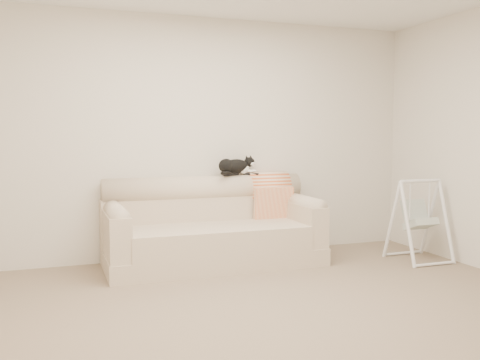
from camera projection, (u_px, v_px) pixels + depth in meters
The scene contains 8 objects.
ground_plane at pixel (269, 312), 4.05m from camera, with size 5.00×5.00×0.00m, color #7D6D58.
room_shell at pixel (270, 110), 3.92m from camera, with size 5.04×4.04×2.60m.
sofa at pixel (212, 230), 5.55m from camera, with size 2.20×0.93×0.90m.
remote_a at pixel (231, 174), 5.82m from camera, with size 0.19×0.09×0.03m.
remote_b at pixel (251, 174), 5.89m from camera, with size 0.17×0.14×0.02m.
tuxedo_cat at pixel (236, 166), 5.83m from camera, with size 0.49×0.36×0.21m.
throw_blanket at pixel (269, 190), 5.98m from camera, with size 0.45×0.38×0.58m.
baby_swing at pixel (419, 220), 5.69m from camera, with size 0.53×0.57×0.88m.
Camera 1 is at (-1.54, -3.65, 1.35)m, focal length 40.00 mm.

